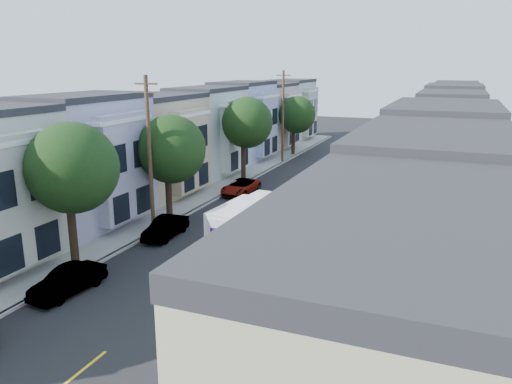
{
  "coord_description": "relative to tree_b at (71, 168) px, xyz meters",
  "views": [
    {
      "loc": [
        11.8,
        -24.55,
        10.77
      ],
      "look_at": [
        -0.75,
        6.38,
        2.2
      ],
      "focal_mm": 35.0,
      "sensor_mm": 36.0,
      "label": 1
    }
  ],
  "objects": [
    {
      "name": "ground",
      "position": [
        6.3,
        5.02,
        -5.62
      ],
      "size": [
        160.0,
        160.0,
        0.0
      ],
      "primitive_type": "plane",
      "color": "black",
      "rests_on": "ground"
    },
    {
      "name": "road_slab",
      "position": [
        6.3,
        20.02,
        -5.61
      ],
      "size": [
        12.0,
        70.0,
        0.02
      ],
      "primitive_type": "cube",
      "color": "black",
      "rests_on": "ground"
    },
    {
      "name": "curb_left",
      "position": [
        0.25,
        20.02,
        -5.55
      ],
      "size": [
        0.3,
        70.0,
        0.15
      ],
      "primitive_type": "cube",
      "color": "gray",
      "rests_on": "ground"
    },
    {
      "name": "curb_right",
      "position": [
        12.35,
        20.02,
        -5.55
      ],
      "size": [
        0.3,
        70.0,
        0.15
      ],
      "primitive_type": "cube",
      "color": "gray",
      "rests_on": "ground"
    },
    {
      "name": "sidewalk_left",
      "position": [
        -1.05,
        20.02,
        -5.55
      ],
      "size": [
        2.6,
        70.0,
        0.15
      ],
      "primitive_type": "cube",
      "color": "gray",
      "rests_on": "ground"
    },
    {
      "name": "sidewalk_right",
      "position": [
        13.65,
        20.02,
        -5.55
      ],
      "size": [
        2.6,
        70.0,
        0.15
      ],
      "primitive_type": "cube",
      "color": "gray",
      "rests_on": "ground"
    },
    {
      "name": "centerline",
      "position": [
        6.3,
        20.02,
        -5.62
      ],
      "size": [
        0.12,
        70.0,
        0.01
      ],
      "primitive_type": "cube",
      "color": "gold",
      "rests_on": "ground"
    },
    {
      "name": "townhouse_row_left",
      "position": [
        -4.85,
        20.02,
        -5.62
      ],
      "size": [
        5.0,
        70.0,
        8.5
      ],
      "primitive_type": "cube",
      "color": "#BAAB9C",
      "rests_on": "ground"
    },
    {
      "name": "townhouse_row_right",
      "position": [
        17.45,
        20.02,
        -5.62
      ],
      "size": [
        5.0,
        70.0,
        8.5
      ],
      "primitive_type": "cube",
      "color": "#BAAB9C",
      "rests_on": "ground"
    },
    {
      "name": "tree_b",
      "position": [
        0.0,
        0.0,
        0.0
      ],
      "size": [
        4.7,
        4.7,
        8.0
      ],
      "color": "black",
      "rests_on": "ground"
    },
    {
      "name": "tree_c",
      "position": [
        0.0,
        9.52,
        -0.51
      ],
      "size": [
        4.7,
        4.7,
        7.49
      ],
      "color": "black",
      "rests_on": "ground"
    },
    {
      "name": "tree_d",
      "position": [
        0.0,
        22.68,
        -0.08
      ],
      "size": [
        4.7,
        4.7,
        7.92
      ],
      "color": "black",
      "rests_on": "ground"
    },
    {
      "name": "tree_e",
      "position": [
        -0.0,
        37.85,
        -0.74
      ],
      "size": [
        4.43,
        4.43,
        7.13
      ],
      "color": "black",
      "rests_on": "ground"
    },
    {
      "name": "tree_far_r",
      "position": [
        13.2,
        33.91,
        -1.81
      ],
      "size": [
        3.1,
        3.1,
        5.41
      ],
      "color": "black",
      "rests_on": "ground"
    },
    {
      "name": "utility_pole_near",
      "position": [
        0.0,
        7.02,
        -0.47
      ],
      "size": [
        1.6,
        0.26,
        10.0
      ],
      "color": "#42301E",
      "rests_on": "ground"
    },
    {
      "name": "utility_pole_far",
      "position": [
        0.0,
        33.02,
        -0.47
      ],
      "size": [
        1.6,
        0.26,
        10.0
      ],
      "color": "#42301E",
      "rests_on": "ground"
    },
    {
      "name": "fedex_truck",
      "position": [
        7.61,
        5.78,
        -3.85
      ],
      "size": [
        2.54,
        6.61,
        3.17
      ],
      "rotation": [
        0.0,
        0.0,
        -0.08
      ],
      "color": "silver",
      "rests_on": "ground"
    },
    {
      "name": "lead_sedan",
      "position": [
        8.21,
        17.67,
        -4.88
      ],
      "size": [
        2.82,
        5.5,
        1.49
      ],
      "primitive_type": "imported",
      "rotation": [
        0.0,
        0.0,
        0.07
      ],
      "color": "black",
      "rests_on": "ground"
    },
    {
      "name": "parked_left_b",
      "position": [
        1.4,
        -2.42,
        -4.97
      ],
      "size": [
        1.69,
        4.0,
        1.3
      ],
      "primitive_type": "imported",
      "rotation": [
        0.0,
        0.0,
        -0.08
      ],
      "color": "#08163F",
      "rests_on": "ground"
    },
    {
      "name": "parked_left_c",
      "position": [
        1.4,
        6.3,
        -4.97
      ],
      "size": [
        1.56,
        3.97,
        1.3
      ],
      "primitive_type": "imported",
      "rotation": [
        0.0,
        0.0,
        0.05
      ],
      "color": "#9DA0A6",
      "rests_on": "ground"
    },
    {
      "name": "parked_left_d",
      "position": [
        1.4,
        18.17,
        -5.0
      ],
      "size": [
        2.32,
        4.62,
        1.26
      ],
      "primitive_type": "imported",
      "rotation": [
        0.0,
        0.0,
        -0.05
      ],
      "color": "#3C0913",
      "rests_on": "ground"
    },
    {
      "name": "parked_right_a",
      "position": [
        11.2,
        -1.17,
        -4.98
      ],
      "size": [
        1.93,
        4.34,
        1.29
      ],
      "primitive_type": "imported",
      "rotation": [
        0.0,
        0.0,
        0.03
      ],
      "color": "#565658",
      "rests_on": "ground"
    },
    {
      "name": "parked_right_b",
      "position": [
        11.2,
        3.67,
        -4.93
      ],
      "size": [
        1.62,
        4.22,
        1.39
      ],
      "primitive_type": "imported",
      "rotation": [
        0.0,
        0.0,
        0.04
      ],
      "color": "#BDBDBD",
      "rests_on": "ground"
    },
    {
      "name": "parked_right_c",
      "position": [
        11.2,
        22.34,
        -5.0
      ],
      "size": [
        1.74,
        3.96,
        1.26
      ],
      "primitive_type": "imported",
      "rotation": [
        0.0,
        0.0,
        -0.07
      ],
      "color": "black",
      "rests_on": "ground"
    },
    {
      "name": "parked_right_d",
      "position": [
        11.2,
        33.3,
        -4.96
      ],
      "size": [
        2.32,
        4.63,
        1.34
      ],
      "primitive_type": "imported",
      "rotation": [
        0.0,
        0.0,
        0.1
      ],
      "color": "black",
      "rests_on": "ground"
    },
    {
      "name": "motorcycle",
      "position": [
        11.39,
        -5.08,
        -5.23
      ],
      "size": [
        0.26,
        1.91,
        0.76
      ],
      "rotation": [
        0.0,
        0.0,
        0.19
      ],
      "color": "black",
      "rests_on": "ground"
    }
  ]
}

